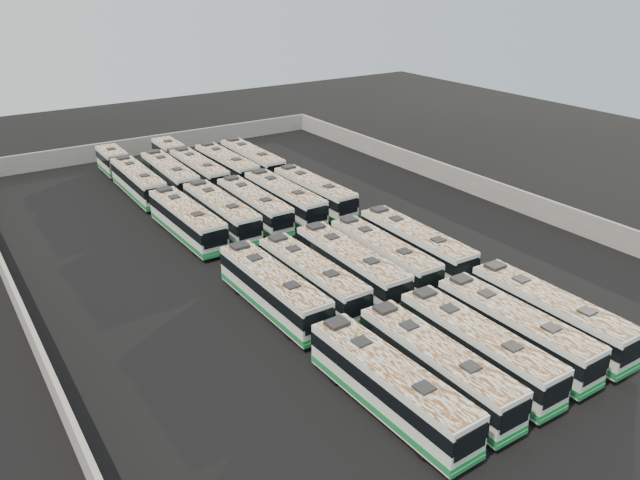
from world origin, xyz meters
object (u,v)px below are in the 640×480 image
(bus_midfront_right, at_px, (383,256))
(bus_midfront_far_right, at_px, (415,245))
(bus_front_far_right, at_px, (549,314))
(bus_midfront_far_left, at_px, (273,289))
(bus_midfront_center, at_px, (350,266))
(bus_front_center, at_px, (477,347))
(bus_back_right, at_px, (226,166))
(bus_midback_far_left, at_px, (187,220))
(bus_back_far_right, at_px, (252,161))
(bus_midback_left, at_px, (221,212))
(bus_midback_center, at_px, (254,206))
(bus_front_far_left, at_px, (390,385))
(bus_back_center, at_px, (189,165))
(bus_midback_right, at_px, (284,199))
(bus_front_left, at_px, (436,366))
(bus_midfront_left, at_px, (312,278))
(bus_midback_far_right, at_px, (314,193))
(bus_back_far_left, at_px, (129,174))
(bus_front_right, at_px, (515,329))

(bus_midfront_right, distance_m, bus_midfront_far_right, 3.34)
(bus_front_far_right, bearing_deg, bus_midfront_far_left, 136.42)
(bus_front_far_right, relative_size, bus_midfront_center, 0.99)
(bus_front_center, height_order, bus_back_right, bus_back_right)
(bus_midback_far_left, bearing_deg, bus_back_far_right, 43.24)
(bus_midback_left, xyz_separation_m, bus_back_right, (6.67, 12.71, -0.03))
(bus_midback_center, height_order, bus_back_right, bus_back_right)
(bus_front_far_left, bearing_deg, bus_back_center, 79.80)
(bus_front_far_right, relative_size, bus_midback_right, 0.99)
(bus_front_far_left, distance_m, bus_back_center, 44.31)
(bus_midfront_center, xyz_separation_m, bus_midfront_far_right, (6.51, 0.13, 0.00))
(bus_midback_right, bearing_deg, bus_midback_center, 177.08)
(bus_front_left, height_order, bus_midback_left, bus_midback_left)
(bus_midfront_left, distance_m, bus_midback_far_right, 18.17)
(bus_front_far_left, relative_size, bus_front_center, 1.02)
(bus_midfront_far_left, bearing_deg, bus_back_far_right, 64.32)
(bus_midback_left, bearing_deg, bus_front_far_left, -96.66)
(bus_midfront_far_left, height_order, bus_midback_far_right, bus_midfront_far_left)
(bus_front_far_right, relative_size, bus_back_far_left, 0.66)
(bus_midfront_left, height_order, bus_midfront_right, bus_midfront_left)
(bus_front_right, relative_size, bus_midback_far_left, 0.97)
(bus_front_far_right, xyz_separation_m, bus_midfront_left, (-10.02, 12.75, -0.04))
(bus_front_right, height_order, bus_back_right, bus_back_right)
(bus_midfront_center, height_order, bus_midback_far_left, bus_midfront_center)
(bus_midback_far_right, distance_m, bus_back_center, 17.13)
(bus_front_right, relative_size, bus_midfront_left, 1.00)
(bus_back_center, bearing_deg, bus_midfront_left, -95.96)
(bus_front_left, height_order, bus_midfront_left, bus_midfront_left)
(bus_midfront_far_right, bearing_deg, bus_midfront_center, -177.61)
(bus_midfront_left, bearing_deg, bus_midback_far_right, 55.79)
(bus_front_far_left, bearing_deg, bus_midfront_right, 50.99)
(bus_front_left, relative_size, bus_midfront_right, 1.00)
(bus_front_far_right, distance_m, bus_midfront_center, 14.32)
(bus_midfront_left, height_order, bus_midfront_far_right, bus_midfront_far_right)
(bus_front_left, height_order, bus_front_center, bus_front_center)
(bus_front_left, distance_m, bus_back_far_left, 44.10)
(bus_front_left, height_order, bus_front_far_right, bus_front_far_right)
(bus_midback_left, distance_m, bus_back_right, 14.36)
(bus_midfront_far_left, relative_size, bus_back_far_right, 1.00)
(bus_front_far_left, height_order, bus_back_right, bus_front_far_left)
(bus_midback_far_left, bearing_deg, bus_front_far_right, -65.62)
(bus_front_center, relative_size, bus_midfront_far_left, 0.98)
(bus_midfront_right, relative_size, bus_midback_right, 0.97)
(bus_front_far_right, relative_size, bus_midback_left, 0.99)
(bus_midfront_center, xyz_separation_m, bus_midback_far_right, (6.63, 15.18, -0.04))
(bus_back_center, bearing_deg, bus_midback_center, -89.66)
(bus_front_far_left, xyz_separation_m, bus_midback_far_left, (0.05, 28.08, 0.01))
(bus_back_center, bearing_deg, bus_midback_left, -101.84)
(bus_back_far_left, bearing_deg, bus_midfront_far_right, -66.35)
(bus_front_center, relative_size, bus_midfront_right, 1.00)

